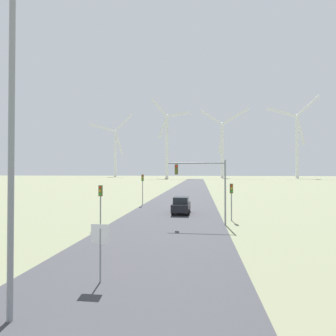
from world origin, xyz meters
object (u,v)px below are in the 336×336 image
Objects in this scene: stop_sign_near at (100,242)px; wind_turbine_far_left at (115,148)px; traffic_light_post_near_right at (231,193)px; car_approaching at (181,205)px; wind_turbine_left at (167,140)px; traffic_light_post_mid_left at (143,183)px; streetlamp at (12,100)px; wind_turbine_right at (297,139)px; traffic_light_post_near_left at (100,196)px; wind_turbine_center at (222,144)px; traffic_light_mast_overhead at (204,178)px.

wind_turbine_far_left is (-72.08, 218.83, 24.87)m from stop_sign_near.
car_approaching is at bearing 143.52° from traffic_light_post_near_right.
wind_turbine_far_left reaches higher than wind_turbine_left.
traffic_light_post_near_right is 14.88m from traffic_light_post_mid_left.
wind_turbine_right is (72.87, 183.84, 20.40)m from streetlamp.
streetlamp is at bearing -84.31° from wind_turbine_left.
streetlamp reaches higher than traffic_light_post_near_right.
stop_sign_near is 195.99m from wind_turbine_right.
streetlamp is at bearing -79.77° from traffic_light_post_near_left.
traffic_light_post_near_right is (11.11, 4.12, 0.01)m from traffic_light_post_near_left.
wind_turbine_center is (18.40, 168.63, 24.64)m from car_approaching.
traffic_light_mast_overhead reaches higher than stop_sign_near.
traffic_light_post_near_right is 0.06× the size of wind_turbine_right.
traffic_light_mast_overhead is at bearing -140.23° from traffic_light_post_near_right.
wind_turbine_center is at bearing 81.51° from traffic_light_post_mid_left.
streetlamp reaches higher than traffic_light_post_near_left.
traffic_light_mast_overhead is at bearing 13.05° from traffic_light_post_near_left.
wind_turbine_center reaches higher than traffic_light_mast_overhead.
wind_turbine_far_left reaches higher than traffic_light_mast_overhead.
streetlamp is at bearing -119.09° from stop_sign_near.
stop_sign_near is at bearing -111.49° from wind_turbine_right.
car_approaching is 178.61m from wind_turbine_right.
wind_turbine_right is at bearing -14.86° from wind_turbine_far_left.
streetlamp is 233.59m from wind_turbine_far_left.
traffic_light_mast_overhead is at bearing -95.24° from wind_turbine_center.
streetlamp is 3.13× the size of traffic_light_post_near_right.
traffic_light_mast_overhead reaches higher than car_approaching.
wind_turbine_center is (20.43, 186.88, 23.89)m from stop_sign_near.
wind_turbine_far_left reaches higher than wind_turbine_center.
stop_sign_near is 0.04× the size of wind_turbine_right.
wind_turbine_center is (16.01, 174.44, 21.53)m from traffic_light_mast_overhead.
traffic_light_post_near_right is at bearing -94.46° from wind_turbine_center.
traffic_light_mast_overhead is 165.50m from wind_turbine_left.
wind_turbine_left is (-26.37, 160.02, 24.49)m from traffic_light_post_near_right.
streetlamp is 6.14m from stop_sign_near.
traffic_light_post_mid_left is 0.08× the size of wind_turbine_center.
streetlamp is at bearing -85.75° from traffic_light_post_mid_left.
car_approaching is (-4.96, 3.67, -1.62)m from traffic_light_post_near_right.
traffic_light_post_near_left is (-4.11, 10.45, 0.86)m from stop_sign_near.
wind_turbine_center reaches higher than car_approaching.
wind_turbine_left reaches higher than streetlamp.
traffic_light_post_near_right is at bearing -80.64° from wind_turbine_left.
traffic_light_post_near_left is 8.89m from traffic_light_mast_overhead.
traffic_light_post_near_right is 164.02m from wind_turbine_left.
wind_turbine_left is 0.99× the size of wind_turbine_right.
car_approaching is at bearing 83.63° from stop_sign_near.
traffic_light_post_near_left is 1.00× the size of traffic_light_post_near_right.
traffic_light_post_near_right is 0.06× the size of wind_turbine_center.
car_approaching is at bearing -96.23° from wind_turbine_center.
wind_turbine_far_left is at bearing 107.61° from streetlamp.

